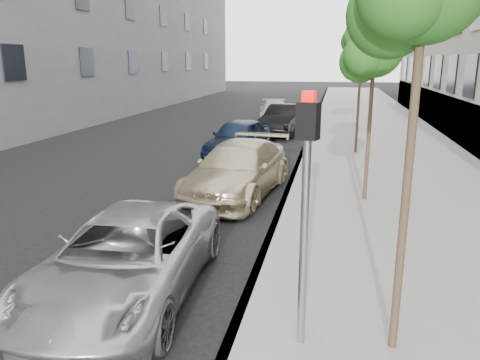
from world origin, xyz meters
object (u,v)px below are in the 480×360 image
(suv, at_px, (238,169))
(sedan_black, at_px, (284,120))
(tree_mid, at_px, (376,49))
(sedan_blue, at_px, (239,138))
(minivan, at_px, (127,258))
(signal_pole, at_px, (306,193))
(tree_far, at_px, (364,33))
(sedan_rear, at_px, (274,111))

(suv, xyz_separation_m, sedan_black, (0.06, 11.01, 0.03))
(tree_mid, distance_m, sedan_blue, 7.66)
(suv, bearing_deg, minivan, -87.61)
(signal_pole, xyz_separation_m, sedan_blue, (-3.28, 12.03, -1.38))
(minivan, bearing_deg, sedan_black, 85.41)
(minivan, bearing_deg, tree_far, 69.63)
(minivan, xyz_separation_m, sedan_rear, (-0.56, 21.95, -0.02))
(tree_mid, xyz_separation_m, signal_pole, (-1.16, -6.63, -1.77))
(minivan, bearing_deg, sedan_rear, 88.84)
(signal_pole, relative_size, sedan_blue, 0.74)
(tree_mid, height_order, tree_far, tree_far)
(sedan_black, relative_size, sedan_rear, 1.04)
(signal_pole, relative_size, sedan_black, 0.70)
(tree_mid, height_order, sedan_blue, tree_mid)
(sedan_rear, bearing_deg, sedan_black, -85.38)
(signal_pole, bearing_deg, tree_far, 101.50)
(tree_mid, distance_m, signal_pole, 6.96)
(signal_pole, height_order, minivan, signal_pole)
(suv, bearing_deg, tree_far, 69.01)
(tree_far, height_order, signal_pole, tree_far)
(sedan_rear, bearing_deg, tree_far, -73.62)
(minivan, distance_m, sedan_blue, 11.12)
(tree_far, height_order, sedan_rear, tree_far)
(tree_far, relative_size, suv, 1.07)
(tree_far, distance_m, signal_pole, 13.41)
(sedan_black, xyz_separation_m, sedan_rear, (-1.14, 4.99, -0.12))
(tree_mid, height_order, sedan_rear, tree_mid)
(sedan_blue, bearing_deg, minivan, -79.38)
(tree_mid, height_order, sedan_black, tree_mid)
(sedan_blue, height_order, sedan_rear, sedan_blue)
(minivan, relative_size, sedan_black, 1.04)
(tree_far, bearing_deg, minivan, -107.75)
(signal_pole, xyz_separation_m, minivan, (-2.75, 0.92, -1.45))
(tree_mid, relative_size, suv, 0.93)
(suv, bearing_deg, signal_pole, -64.62)
(sedan_blue, distance_m, sedan_rear, 10.84)
(signal_pole, relative_size, suv, 0.64)
(tree_far, bearing_deg, sedan_black, 125.04)
(tree_far, height_order, sedan_blue, tree_far)
(sedan_black, bearing_deg, sedan_blue, -91.33)
(sedan_blue, bearing_deg, sedan_black, 87.10)
(tree_mid, bearing_deg, minivan, -124.37)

